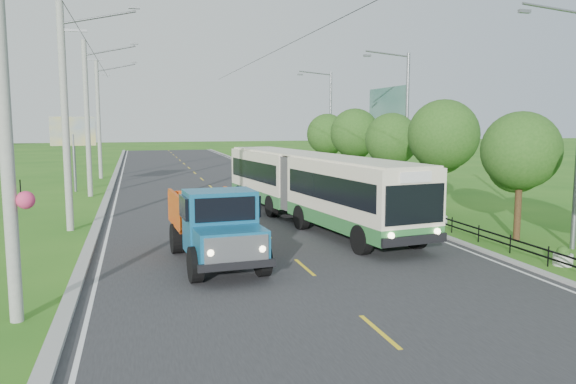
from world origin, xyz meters
name	(u,v)px	position (x,y,z in m)	size (l,w,h in m)	color
ground	(305,268)	(0.00, 0.00, 0.00)	(240.00, 240.00, 0.00)	#286618
road	(219,194)	(0.00, 20.00, 0.01)	(14.00, 120.00, 0.02)	#28282B
curb_left	(107,197)	(-7.20, 20.00, 0.07)	(0.40, 120.00, 0.15)	#9E9E99
curb_right	(319,190)	(7.15, 20.00, 0.05)	(0.30, 120.00, 0.10)	#9E9E99
edge_line_left	(116,197)	(-6.65, 20.00, 0.02)	(0.12, 120.00, 0.00)	silver
edge_line_right	(312,190)	(6.65, 20.00, 0.02)	(0.12, 120.00, 0.00)	silver
centre_dash	(305,267)	(0.00, 0.00, 0.02)	(0.12, 2.20, 0.00)	yellow
railing_right	(363,197)	(8.00, 14.00, 0.30)	(0.04, 40.00, 0.60)	black
pole_nearest	(7,119)	(-8.24, -3.00, 4.94)	(3.51, 0.44, 10.00)	gray
pole_near	(66,116)	(-8.26, 9.00, 5.09)	(3.51, 0.32, 10.00)	gray
pole_mid	(88,118)	(-8.26, 21.00, 5.09)	(3.51, 0.32, 10.00)	gray
pole_far	(99,119)	(-8.26, 33.00, 5.09)	(3.51, 0.32, 10.00)	gray
tree_second	(520,155)	(9.86, 2.14, 3.52)	(3.18, 3.26, 5.30)	#382314
tree_third	(443,139)	(9.86, 8.14, 3.99)	(3.60, 3.62, 6.00)	#382314
tree_fourth	(391,143)	(9.86, 14.14, 3.59)	(3.24, 3.31, 5.40)	#382314
tree_fifth	(355,136)	(9.86, 20.14, 3.85)	(3.48, 3.52, 5.80)	#382314
tree_back	(327,136)	(9.86, 26.14, 3.65)	(3.30, 3.36, 5.50)	#382314
streetlight_mid	(405,121)	(10.64, 14.00, 4.90)	(3.02, 0.20, 9.07)	slate
streetlight_far	(329,121)	(10.64, 28.00, 4.90)	(3.02, 0.20, 9.07)	slate
planter_front	(563,257)	(8.60, -2.00, 0.29)	(0.64, 0.64, 0.67)	silver
planter_near	(440,218)	(8.60, 6.00, 0.29)	(0.64, 0.64, 0.67)	silver
planter_mid	(372,197)	(8.60, 14.00, 0.29)	(0.64, 0.64, 0.67)	silver
planter_far	(329,183)	(8.60, 22.00, 0.29)	(0.64, 0.64, 0.67)	silver
billboard_left	(73,136)	(-9.50, 24.00, 3.87)	(3.00, 0.20, 5.20)	slate
billboard_right	(387,115)	(12.30, 20.00, 5.34)	(0.24, 6.00, 7.30)	slate
bus	(311,182)	(2.80, 8.16, 1.95)	(5.02, 16.97, 3.24)	#2C7035
dump_truck	(215,220)	(-2.80, 1.46, 1.49)	(2.85, 6.44, 2.64)	#165C84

